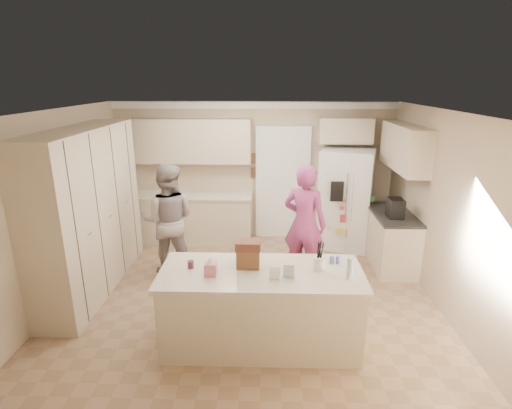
{
  "coord_description": "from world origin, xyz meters",
  "views": [
    {
      "loc": [
        0.26,
        -5.13,
        2.97
      ],
      "look_at": [
        0.1,
        0.35,
        1.25
      ],
      "focal_mm": 28.0,
      "sensor_mm": 36.0,
      "label": 1
    }
  ],
  "objects_px": {
    "utensil_crock": "(319,264)",
    "tissue_box": "(211,269)",
    "dollhouse_body": "(248,258)",
    "teen_boy": "(168,220)",
    "refrigerator": "(345,199)",
    "coffee_maker": "(396,208)",
    "teen_girl": "(305,224)",
    "island_base": "(261,309)"
  },
  "relations": [
    {
      "from": "utensil_crock",
      "to": "tissue_box",
      "type": "height_order",
      "value": "utensil_crock"
    },
    {
      "from": "dollhouse_body",
      "to": "teen_boy",
      "type": "relative_size",
      "value": 0.15
    },
    {
      "from": "utensil_crock",
      "to": "tissue_box",
      "type": "xyz_separation_m",
      "value": [
        -1.2,
        -0.15,
        -0.0
      ]
    },
    {
      "from": "refrigerator",
      "to": "coffee_maker",
      "type": "distance_m",
      "value": 1.18
    },
    {
      "from": "coffee_maker",
      "to": "tissue_box",
      "type": "height_order",
      "value": "coffee_maker"
    },
    {
      "from": "coffee_maker",
      "to": "tissue_box",
      "type": "bearing_deg",
      "value": -142.43
    },
    {
      "from": "refrigerator",
      "to": "dollhouse_body",
      "type": "xyz_separation_m",
      "value": [
        -1.62,
        -2.82,
        0.14
      ]
    },
    {
      "from": "teen_girl",
      "to": "island_base",
      "type": "bearing_deg",
      "value": 91.84
    },
    {
      "from": "tissue_box",
      "to": "teen_girl",
      "type": "height_order",
      "value": "teen_girl"
    },
    {
      "from": "teen_boy",
      "to": "utensil_crock",
      "type": "bearing_deg",
      "value": 140.05
    },
    {
      "from": "utensil_crock",
      "to": "dollhouse_body",
      "type": "relative_size",
      "value": 0.58
    },
    {
      "from": "island_base",
      "to": "dollhouse_body",
      "type": "height_order",
      "value": "dollhouse_body"
    },
    {
      "from": "refrigerator",
      "to": "island_base",
      "type": "xyz_separation_m",
      "value": [
        -1.47,
        -2.92,
        -0.46
      ]
    },
    {
      "from": "coffee_maker",
      "to": "refrigerator",
      "type": "bearing_deg",
      "value": 119.82
    },
    {
      "from": "island_base",
      "to": "utensil_crock",
      "type": "xyz_separation_m",
      "value": [
        0.65,
        0.05,
        0.56
      ]
    },
    {
      "from": "refrigerator",
      "to": "teen_girl",
      "type": "relative_size",
      "value": 0.99
    },
    {
      "from": "island_base",
      "to": "coffee_maker",
      "type": "bearing_deg",
      "value": 42.83
    },
    {
      "from": "tissue_box",
      "to": "teen_boy",
      "type": "bearing_deg",
      "value": 116.43
    },
    {
      "from": "refrigerator",
      "to": "island_base",
      "type": "bearing_deg",
      "value": -99.61
    },
    {
      "from": "teen_boy",
      "to": "teen_girl",
      "type": "relative_size",
      "value": 0.98
    },
    {
      "from": "island_base",
      "to": "teen_girl",
      "type": "height_order",
      "value": "teen_girl"
    },
    {
      "from": "coffee_maker",
      "to": "teen_boy",
      "type": "height_order",
      "value": "teen_boy"
    },
    {
      "from": "teen_boy",
      "to": "coffee_maker",
      "type": "bearing_deg",
      "value": -178.87
    },
    {
      "from": "teen_boy",
      "to": "teen_girl",
      "type": "distance_m",
      "value": 2.11
    },
    {
      "from": "island_base",
      "to": "dollhouse_body",
      "type": "relative_size",
      "value": 8.46
    },
    {
      "from": "tissue_box",
      "to": "dollhouse_body",
      "type": "relative_size",
      "value": 0.54
    },
    {
      "from": "refrigerator",
      "to": "utensil_crock",
      "type": "relative_size",
      "value": 12.0
    },
    {
      "from": "refrigerator",
      "to": "coffee_maker",
      "type": "height_order",
      "value": "refrigerator"
    },
    {
      "from": "island_base",
      "to": "utensil_crock",
      "type": "relative_size",
      "value": 14.67
    },
    {
      "from": "utensil_crock",
      "to": "teen_girl",
      "type": "xyz_separation_m",
      "value": [
        -0.02,
        1.56,
        -0.09
      ]
    },
    {
      "from": "dollhouse_body",
      "to": "teen_girl",
      "type": "distance_m",
      "value": 1.71
    },
    {
      "from": "tissue_box",
      "to": "teen_girl",
      "type": "xyz_separation_m",
      "value": [
        1.18,
        1.71,
        -0.09
      ]
    },
    {
      "from": "utensil_crock",
      "to": "island_base",
      "type": "bearing_deg",
      "value": -175.6
    },
    {
      "from": "island_base",
      "to": "tissue_box",
      "type": "xyz_separation_m",
      "value": [
        -0.55,
        -0.1,
        0.56
      ]
    },
    {
      "from": "utensil_crock",
      "to": "teen_boy",
      "type": "bearing_deg",
      "value": 141.14
    },
    {
      "from": "dollhouse_body",
      "to": "teen_boy",
      "type": "bearing_deg",
      "value": 128.57
    },
    {
      "from": "coffee_maker",
      "to": "dollhouse_body",
      "type": "xyz_separation_m",
      "value": [
        -2.2,
        -1.8,
        -0.03
      ]
    },
    {
      "from": "refrigerator",
      "to": "teen_girl",
      "type": "xyz_separation_m",
      "value": [
        -0.84,
        -1.3,
        0.01
      ]
    },
    {
      "from": "teen_girl",
      "to": "coffee_maker",
      "type": "bearing_deg",
      "value": -145.6
    },
    {
      "from": "coffee_maker",
      "to": "utensil_crock",
      "type": "height_order",
      "value": "coffee_maker"
    },
    {
      "from": "teen_girl",
      "to": "refrigerator",
      "type": "bearing_deg",
      "value": -99.88
    },
    {
      "from": "dollhouse_body",
      "to": "teen_girl",
      "type": "relative_size",
      "value": 0.14
    }
  ]
}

